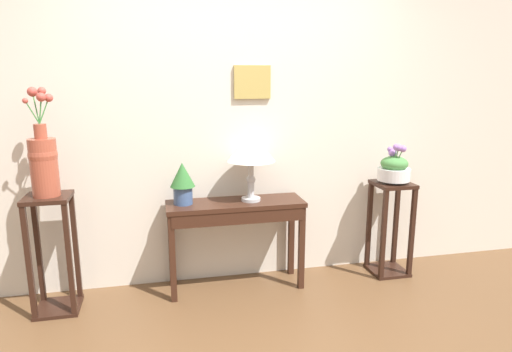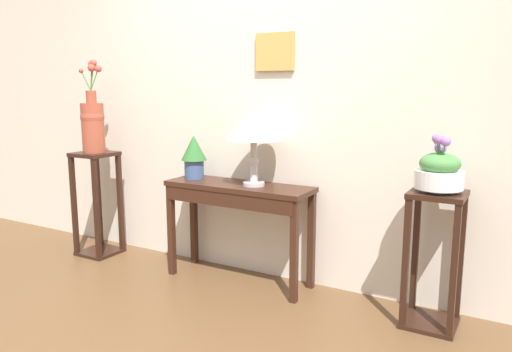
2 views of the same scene
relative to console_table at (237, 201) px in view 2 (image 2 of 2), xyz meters
name	(u,v)px [view 2 (image 2 of 2)]	position (x,y,z in m)	size (l,w,h in m)	color
back_wall_with_art	(263,86)	(0.05, 0.28, 0.80)	(9.00, 0.13, 2.80)	beige
console_table	(237,201)	(0.00, 0.00, 0.00)	(1.07, 0.34, 0.72)	#381E14
table_lamp	(254,126)	(0.12, 0.02, 0.53)	(0.37, 0.37, 0.54)	#B7B7BC
potted_plant_on_console	(194,154)	(-0.40, 0.04, 0.30)	(0.19, 0.19, 0.32)	#3D5684
pedestal_stand_left	(97,204)	(-1.34, -0.06, -0.17)	(0.31, 0.31, 0.87)	black
flower_vase_tall_left	(93,121)	(-1.34, -0.05, 0.52)	(0.19, 0.20, 0.74)	#9E4733
pedestal_stand_right	(433,260)	(1.34, 0.00, -0.20)	(0.31, 0.31, 0.81)	black
planter_bowl_wide_right	(439,171)	(1.34, 0.00, 0.33)	(0.27, 0.27, 0.33)	silver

